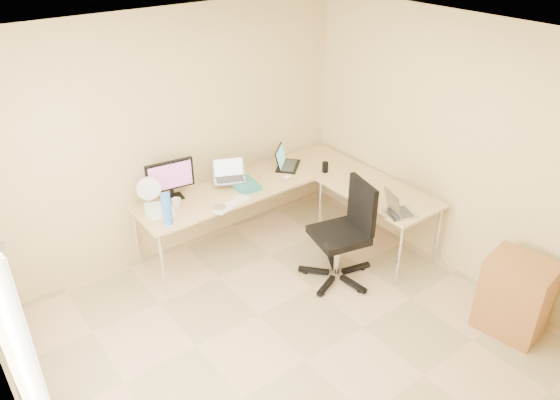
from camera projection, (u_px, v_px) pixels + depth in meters
floor at (307, 360)px, 4.54m from camera, size 4.50×4.50×0.00m
ceiling at (317, 56)px, 3.27m from camera, size 4.50×4.50×0.00m
wall_back at (170, 139)px, 5.47m from camera, size 4.50×0.00×4.50m
wall_left at (7, 364)px, 2.80m from camera, size 0.00×4.50×4.50m
wall_right at (480, 160)px, 5.01m from camera, size 0.00×4.50×4.50m
desk_main at (252, 211)px, 6.03m from camera, size 2.65×0.70×0.73m
desk_return at (376, 220)px, 5.85m from camera, size 0.70×1.30×0.73m
monitor at (170, 180)px, 5.43m from camera, size 0.52×0.23×0.43m
book_stack at (245, 185)px, 5.74m from camera, size 0.28×0.36×0.05m
laptop_center at (229, 171)px, 5.72m from camera, size 0.43×0.39×0.23m
laptop_black at (288, 157)px, 6.14m from camera, size 0.46×0.46×0.24m
keyboard at (232, 204)px, 5.40m from camera, size 0.46×0.23×0.02m
mouse at (287, 177)px, 5.93m from camera, size 0.11×0.08×0.04m
mug at (176, 203)px, 5.36m from camera, size 0.11×0.11×0.09m
cd_stack at (220, 208)px, 5.32m from camera, size 0.18×0.18×0.03m
water_bottle at (167, 209)px, 5.02m from camera, size 0.10×0.10×0.32m
papers at (161, 210)px, 5.31m from camera, size 0.32×0.39×0.01m
white_box at (155, 208)px, 5.29m from camera, size 0.23×0.20×0.07m
desk_fan at (148, 193)px, 5.32m from camera, size 0.31×0.31×0.31m
black_cup at (325, 167)px, 6.05m from camera, size 0.08×0.08×0.12m
laptop_return at (402, 204)px, 5.20m from camera, size 0.40×0.35×0.22m
office_chair at (338, 237)px, 5.31m from camera, size 0.78×0.78×1.08m
cabinet at (515, 297)px, 4.72m from camera, size 0.52×0.61×0.76m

